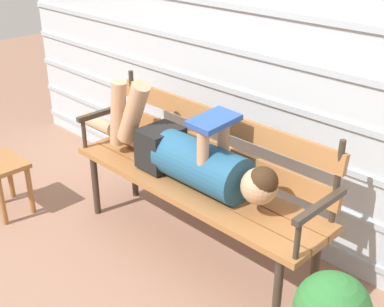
{
  "coord_description": "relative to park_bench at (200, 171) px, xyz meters",
  "views": [
    {
      "loc": [
        1.79,
        -1.63,
        1.88
      ],
      "look_at": [
        0.0,
        0.16,
        0.65
      ],
      "focal_mm": 47.29,
      "sensor_mm": 36.0,
      "label": 1
    }
  ],
  "objects": [
    {
      "name": "park_bench",
      "position": [
        0.0,
        0.0,
        0.0
      ],
      "size": [
        1.7,
        0.44,
        0.92
      ],
      "color": "#9E6638",
      "rests_on": "ground"
    },
    {
      "name": "house_siding",
      "position": [
        0.0,
        0.44,
        0.61
      ],
      "size": [
        4.75,
        0.08,
        2.26
      ],
      "color": "#B2BCC6",
      "rests_on": "ground"
    },
    {
      "name": "ground_plane",
      "position": [
        0.0,
        -0.22,
        -0.52
      ],
      "size": [
        12.0,
        12.0,
        0.0
      ],
      "primitive_type": "plane",
      "color": "#936B56"
    },
    {
      "name": "footstool",
      "position": [
        -1.21,
        -0.65,
        -0.23
      ],
      "size": [
        0.36,
        0.25,
        0.38
      ],
      "color": "#9E6638",
      "rests_on": "ground"
    },
    {
      "name": "reclining_person",
      "position": [
        -0.06,
        -0.07,
        0.11
      ],
      "size": [
        1.71,
        0.26,
        0.53
      ],
      "color": "#23567A"
    }
  ]
}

